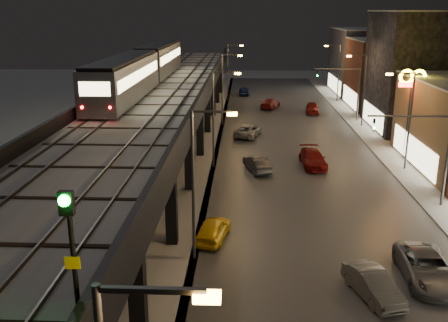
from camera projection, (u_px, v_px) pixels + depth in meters
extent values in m
cube|color=#46474D|center=(297.00, 156.00, 50.31)|extent=(17.00, 120.00, 0.06)
cube|color=#9FA1A8|center=(397.00, 157.00, 49.89)|extent=(4.00, 120.00, 0.14)
cube|color=#9FA1A8|center=(164.00, 155.00, 50.87)|extent=(11.00, 120.00, 0.06)
cube|color=black|center=(157.00, 104.00, 46.33)|extent=(9.00, 100.00, 1.00)
cube|color=black|center=(137.00, 292.00, 21.28)|extent=(0.70, 0.70, 5.30)
cube|color=black|center=(46.00, 237.00, 20.70)|extent=(8.00, 0.60, 0.50)
cube|color=black|center=(54.00, 203.00, 31.14)|extent=(0.70, 0.70, 5.30)
cube|color=black|center=(171.00, 204.00, 30.84)|extent=(0.70, 0.70, 5.30)
cube|color=black|center=(109.00, 165.00, 30.26)|extent=(8.00, 0.60, 0.50)
cube|color=black|center=(99.00, 157.00, 40.70)|extent=(0.70, 0.70, 5.30)
cube|color=black|center=(189.00, 158.00, 40.40)|extent=(0.70, 0.70, 5.30)
cube|color=black|center=(142.00, 128.00, 39.82)|extent=(8.00, 0.60, 0.50)
cube|color=black|center=(127.00, 129.00, 50.26)|extent=(0.70, 0.70, 5.30)
cube|color=black|center=(200.00, 130.00, 49.96)|extent=(0.70, 0.70, 5.30)
cube|color=black|center=(162.00, 105.00, 49.38)|extent=(8.00, 0.60, 0.50)
cube|color=black|center=(146.00, 110.00, 59.82)|extent=(0.70, 0.70, 5.30)
cube|color=black|center=(207.00, 111.00, 59.52)|extent=(0.70, 0.70, 5.30)
cube|color=black|center=(176.00, 90.00, 58.95)|extent=(8.00, 0.60, 0.50)
cube|color=black|center=(160.00, 96.00, 69.38)|extent=(0.70, 0.70, 5.30)
cube|color=black|center=(213.00, 97.00, 69.08)|extent=(0.70, 0.70, 5.30)
cube|color=black|center=(186.00, 79.00, 68.51)|extent=(8.00, 0.60, 0.50)
cube|color=black|center=(170.00, 86.00, 78.94)|extent=(0.70, 0.70, 5.30)
cube|color=black|center=(217.00, 86.00, 78.64)|extent=(0.70, 0.70, 5.30)
cube|color=black|center=(193.00, 70.00, 78.07)|extent=(8.00, 0.60, 0.50)
cube|color=black|center=(179.00, 78.00, 88.51)|extent=(0.70, 0.70, 5.30)
cube|color=black|center=(220.00, 78.00, 88.20)|extent=(0.70, 0.70, 5.30)
cube|color=black|center=(199.00, 64.00, 87.63)|extent=(8.00, 0.60, 0.50)
cube|color=#B2B7C1|center=(157.00, 98.00, 46.16)|extent=(8.40, 100.00, 0.16)
cube|color=#332D28|center=(122.00, 96.00, 46.25)|extent=(0.08, 98.00, 0.16)
cube|color=#332D28|center=(138.00, 96.00, 46.19)|extent=(0.08, 98.00, 0.16)
cube|color=#332D28|center=(170.00, 96.00, 46.06)|extent=(0.08, 98.00, 0.16)
cube|color=#332D28|center=(186.00, 96.00, 46.00)|extent=(0.08, 98.00, 0.16)
cube|color=black|center=(9.00, 239.00, 17.44)|extent=(7.80, 0.24, 0.06)
cube|color=black|center=(120.00, 132.00, 32.74)|extent=(7.80, 0.24, 0.06)
cube|color=black|center=(160.00, 93.00, 48.04)|extent=(7.80, 0.24, 0.06)
cube|color=black|center=(181.00, 73.00, 63.34)|extent=(7.80, 0.24, 0.06)
cube|color=black|center=(194.00, 61.00, 78.63)|extent=(7.80, 0.24, 0.06)
cube|color=black|center=(203.00, 93.00, 45.84)|extent=(0.30, 100.00, 1.10)
cube|color=black|center=(110.00, 92.00, 46.20)|extent=(0.30, 100.00, 1.10)
cube|color=#F3E6B5|center=(413.00, 151.00, 46.56)|extent=(0.10, 12.00, 2.40)
cube|color=black|center=(427.00, 72.00, 60.04)|extent=(12.00, 13.00, 14.00)
cube|color=#F3E6B5|center=(372.00, 116.00, 61.86)|extent=(0.10, 10.40, 2.40)
cube|color=#B2B7C1|center=(434.00, 11.00, 57.99)|extent=(12.20, 13.20, 0.16)
cube|color=brown|center=(392.00, 75.00, 74.01)|extent=(12.00, 12.00, 10.00)
cube|color=#F3E6B5|center=(350.00, 97.00, 75.24)|extent=(0.10, 9.60, 2.40)
cube|color=#B2B7C1|center=(396.00, 39.00, 72.53)|extent=(12.20, 12.20, 0.16)
cube|color=#36363E|center=(370.00, 62.00, 87.25)|extent=(12.00, 16.00, 11.00)
cube|color=#F3E6B5|center=(334.00, 84.00, 88.63)|extent=(0.10, 12.80, 2.40)
cube|color=#B2B7C1|center=(373.00, 29.00, 85.63)|extent=(12.20, 16.20, 0.16)
cube|color=#38383A|center=(151.00, 290.00, 9.79)|extent=(2.20, 0.12, 0.12)
cube|color=#FFA73A|center=(207.00, 297.00, 9.78)|extent=(0.55, 0.28, 0.18)
cylinder|color=#38383A|center=(193.00, 188.00, 28.32)|extent=(0.18, 0.18, 9.00)
cube|color=#38383A|center=(212.00, 112.00, 27.00)|extent=(2.20, 0.12, 0.12)
cube|color=#FFA73A|center=(232.00, 114.00, 26.99)|extent=(0.55, 0.28, 0.18)
cylinder|color=#38383A|center=(213.00, 121.00, 45.53)|extent=(0.18, 0.18, 9.00)
cube|color=#38383A|center=(225.00, 72.00, 44.21)|extent=(2.20, 0.12, 0.12)
cube|color=#FFA73A|center=(238.00, 74.00, 44.20)|extent=(0.55, 0.28, 0.18)
cylinder|color=#38383A|center=(410.00, 122.00, 44.80)|extent=(0.18, 0.18, 9.00)
cube|color=#38383A|center=(402.00, 73.00, 43.57)|extent=(2.20, 0.12, 0.12)
cube|color=#FFA73A|center=(389.00, 74.00, 43.65)|extent=(0.55, 0.28, 0.18)
cylinder|color=#38383A|center=(222.00, 90.00, 62.74)|extent=(0.18, 0.18, 9.00)
cube|color=#38383A|center=(231.00, 55.00, 61.42)|extent=(2.20, 0.12, 0.12)
cube|color=#FFA73A|center=(240.00, 56.00, 61.41)|extent=(0.55, 0.28, 0.18)
cylinder|color=#38383A|center=(364.00, 91.00, 62.01)|extent=(0.18, 0.18, 9.00)
cube|color=#38383A|center=(358.00, 55.00, 60.78)|extent=(2.20, 0.12, 0.12)
cube|color=#FFA73A|center=(349.00, 56.00, 60.86)|extent=(0.55, 0.28, 0.18)
cylinder|color=#38383A|center=(228.00, 73.00, 79.95)|extent=(0.18, 0.18, 9.00)
cube|color=#38383A|center=(235.00, 45.00, 78.63)|extent=(2.20, 0.12, 0.12)
cube|color=#FFA73A|center=(242.00, 46.00, 78.62)|extent=(0.55, 0.28, 0.18)
cylinder|color=#38383A|center=(339.00, 74.00, 79.22)|extent=(0.18, 0.18, 9.00)
cube|color=#38383A|center=(333.00, 45.00, 77.99)|extent=(2.20, 0.12, 0.12)
cube|color=#FFA73A|center=(326.00, 46.00, 78.07)|extent=(0.55, 0.28, 0.18)
cylinder|color=#38383A|center=(447.00, 162.00, 36.49)|extent=(0.20, 0.20, 7.00)
cube|color=#38383A|center=(410.00, 116.00, 35.62)|extent=(6.00, 0.12, 0.12)
imported|color=black|center=(374.00, 123.00, 35.87)|extent=(0.20, 0.16, 1.00)
sphere|color=#0CFF26|center=(374.00, 127.00, 35.80)|extent=(0.18, 0.18, 0.18)
cylinder|color=#38383A|center=(358.00, 95.00, 65.17)|extent=(0.20, 0.20, 7.00)
cube|color=#38383A|center=(337.00, 69.00, 64.31)|extent=(6.00, 0.12, 0.12)
imported|color=black|center=(317.00, 73.00, 64.55)|extent=(0.20, 0.16, 1.00)
sphere|color=#0CFF26|center=(317.00, 75.00, 64.48)|extent=(0.18, 0.18, 0.18)
cube|color=gray|center=(124.00, 79.00, 44.01)|extent=(2.95, 17.82, 3.36)
cube|color=black|center=(123.00, 59.00, 43.48)|extent=(2.65, 17.32, 0.25)
cube|color=#F3DE99|center=(107.00, 74.00, 43.94)|extent=(0.05, 16.30, 0.92)
cube|color=#F3DE99|center=(141.00, 74.00, 43.81)|extent=(0.05, 16.30, 0.92)
cube|color=gray|center=(160.00, 59.00, 61.91)|extent=(2.95, 17.82, 3.36)
cube|color=black|center=(159.00, 44.00, 61.39)|extent=(2.65, 17.32, 0.25)
cube|color=#F3DE99|center=(148.00, 56.00, 61.84)|extent=(0.05, 16.30, 0.92)
cube|color=#F3DE99|center=(171.00, 56.00, 61.72)|extent=(0.05, 16.30, 0.92)
cube|color=#F3DE99|center=(94.00, 89.00, 35.33)|extent=(2.24, 0.05, 1.02)
sphere|color=#FF0C0C|center=(82.00, 107.00, 35.74)|extent=(0.20, 0.20, 0.20)
sphere|color=#FF0C0C|center=(110.00, 108.00, 35.65)|extent=(0.20, 0.20, 0.20)
cylinder|color=black|center=(73.00, 253.00, 12.59)|extent=(0.13, 0.13, 3.35)
cube|color=black|center=(66.00, 203.00, 12.07)|extent=(0.36, 0.20, 0.61)
sphere|color=#0CFF26|center=(64.00, 201.00, 11.92)|extent=(0.29, 0.29, 0.29)
cube|color=#E0DB00|center=(73.00, 263.00, 12.56)|extent=(0.39, 0.04, 0.34)
imported|color=yellow|center=(213.00, 230.00, 31.88)|extent=(2.40, 4.34, 1.40)
imported|color=#393C44|center=(257.00, 164.00, 45.45)|extent=(2.71, 4.52, 1.41)
imported|color=gray|center=(248.00, 131.00, 57.90)|extent=(3.62, 5.65, 1.45)
imported|color=maroon|center=(270.00, 104.00, 74.57)|extent=(3.58, 5.40, 1.45)
imported|color=#101E51|center=(244.00, 91.00, 86.27)|extent=(1.80, 4.24, 1.43)
imported|color=#5A5B5D|center=(373.00, 285.00, 25.46)|extent=(2.65, 4.46, 1.39)
imported|color=#5B5D65|center=(427.00, 269.00, 26.96)|extent=(2.71, 5.59, 1.53)
imported|color=maroon|center=(313.00, 159.00, 46.84)|extent=(2.37, 5.31, 1.51)
imported|color=maroon|center=(312.00, 108.00, 71.07)|extent=(2.18, 4.61, 1.52)
cylinder|color=#38383A|center=(408.00, 124.00, 48.40)|extent=(0.24, 0.24, 7.14)
cube|color=#FF0C0C|center=(412.00, 85.00, 47.28)|extent=(2.50, 0.25, 0.45)
torus|color=yellow|center=(407.00, 77.00, 47.10)|extent=(1.46, 0.39, 1.45)
torus|color=yellow|center=(419.00, 77.00, 47.05)|extent=(1.46, 0.39, 1.45)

